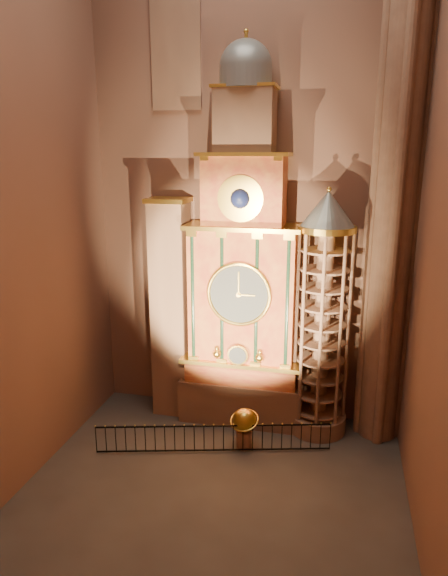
% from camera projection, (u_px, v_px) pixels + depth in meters
% --- Properties ---
extents(floor, '(14.00, 14.00, 0.00)m').
position_uv_depth(floor, '(217.00, 480.00, 19.57)').
color(floor, '#383330').
rests_on(floor, ground).
extents(wall_back, '(22.00, 0.00, 22.00)m').
position_uv_depth(wall_back, '(249.00, 179.00, 22.41)').
color(wall_back, '#8A5B4A').
rests_on(wall_back, floor).
extents(wall_left, '(0.00, 22.00, 22.00)m').
position_uv_depth(wall_left, '(26.00, 185.00, 18.31)').
color(wall_left, '#8A5B4A').
rests_on(wall_left, floor).
extents(wall_right, '(0.00, 22.00, 22.00)m').
position_uv_depth(wall_right, '(444.00, 191.00, 15.22)').
color(wall_right, '#8A5B4A').
rests_on(wall_right, floor).
extents(astronomical_clock, '(5.60, 2.41, 16.70)m').
position_uv_depth(astronomical_clock, '(243.00, 280.00, 22.54)').
color(astronomical_clock, '#8C634C').
rests_on(astronomical_clock, floor).
extents(portrait_tower, '(1.80, 1.60, 10.20)m').
position_uv_depth(portrait_tower, '(171.00, 308.00, 23.70)').
color(portrait_tower, '#8C634C').
rests_on(portrait_tower, floor).
extents(stair_turret, '(2.50, 2.50, 10.80)m').
position_uv_depth(stair_turret, '(322.00, 318.00, 21.88)').
color(stair_turret, '#8C634C').
rests_on(stair_turret, floor).
extents(gothic_pier, '(2.04, 2.04, 22.00)m').
position_uv_depth(gothic_pier, '(397.00, 182.00, 20.12)').
color(gothic_pier, '#8C634C').
rests_on(gothic_pier, floor).
extents(stained_glass_window, '(2.20, 0.14, 5.20)m').
position_uv_depth(stained_glass_window, '(176.00, 45.00, 21.63)').
color(stained_glass_window, navy).
rests_on(stained_glass_window, wall_back).
extents(celestial_globe, '(1.45, 1.40, 1.77)m').
position_uv_depth(celestial_globe, '(244.00, 425.00, 21.52)').
color(celestial_globe, '#8C634C').
rests_on(celestial_globe, floor).
extents(iron_railing, '(9.41, 2.50, 1.19)m').
position_uv_depth(iron_railing, '(214.00, 438.00, 21.25)').
color(iron_railing, black).
rests_on(iron_railing, floor).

